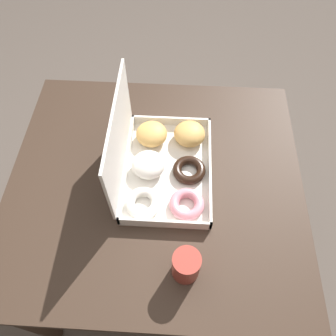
% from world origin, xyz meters
% --- Properties ---
extents(ground_plane, '(8.00, 8.00, 0.00)m').
position_xyz_m(ground_plane, '(0.00, 0.00, 0.00)').
color(ground_plane, '#564C44').
extents(dining_table, '(0.93, 0.99, 0.74)m').
position_xyz_m(dining_table, '(0.00, 0.00, 0.63)').
color(dining_table, '#38281E').
rests_on(dining_table, ground_plane).
extents(donut_box, '(0.42, 0.30, 0.30)m').
position_xyz_m(donut_box, '(0.06, -0.01, 0.79)').
color(donut_box, silver).
rests_on(donut_box, dining_table).
extents(coffee_mug, '(0.08, 0.08, 0.11)m').
position_xyz_m(coffee_mug, '(-0.30, -0.11, 0.79)').
color(coffee_mug, '#A3382D').
rests_on(coffee_mug, dining_table).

